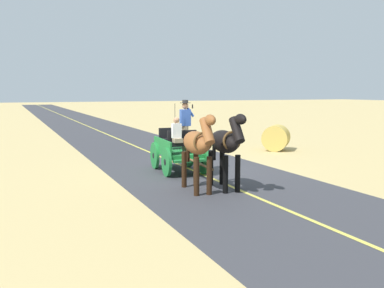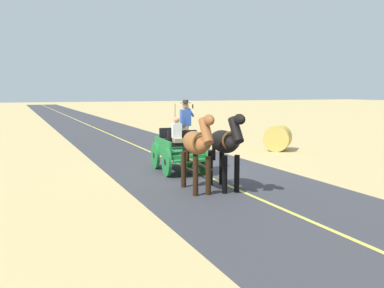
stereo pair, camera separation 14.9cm
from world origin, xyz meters
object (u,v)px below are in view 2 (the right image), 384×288
horse_drawn_carriage (179,148)px  horse_near_side (225,144)px  horse_off_side (197,145)px  hay_bale (278,138)px

horse_drawn_carriage → horse_near_side: (-0.19, 3.05, 0.51)m
horse_off_side → horse_drawn_carriage: bearing=-102.2°
horse_near_side → hay_bale: (-6.01, -6.17, -0.72)m
horse_drawn_carriage → hay_bale: horse_drawn_carriage is taller
horse_near_side → hay_bale: bearing=-134.2°
hay_bale → horse_drawn_carriage: bearing=26.7°
horse_drawn_carriage → horse_near_side: 3.10m
horse_off_side → horse_near_side: bearing=175.8°
horse_drawn_carriage → horse_off_side: horse_drawn_carriage is taller
horse_drawn_carriage → hay_bale: (-6.20, -3.12, -0.22)m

